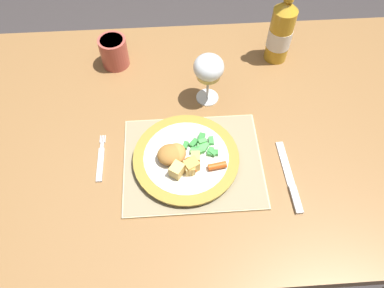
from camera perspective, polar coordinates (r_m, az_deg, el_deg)
ground_plane at (r=1.64m, az=-0.76°, el=-13.08°), size 6.00×6.00×0.00m
dining_table at (r=1.06m, az=-1.15°, el=-0.49°), size 1.44×0.83×0.74m
placemat at (r=0.92m, az=0.12°, el=-2.80°), size 0.34×0.27×0.01m
dinner_plate at (r=0.91m, az=-0.65°, el=-2.20°), size 0.26×0.26×0.02m
breaded_croquettes at (r=0.89m, az=-2.96°, el=-1.54°), size 0.08×0.07×0.04m
green_beans_pile at (r=0.92m, az=1.54°, el=-0.44°), size 0.09×0.07×0.02m
glazed_carrots at (r=0.88m, az=1.18°, el=-3.34°), size 0.10×0.04×0.02m
fork at (r=0.95m, az=-13.73°, el=-2.55°), size 0.02×0.14×0.01m
table_knife at (r=0.93m, az=14.81°, el=-5.67°), size 0.03×0.20×0.01m
wine_glass at (r=0.97m, az=2.55°, el=11.30°), size 0.08×0.08×0.15m
bottle at (r=1.13m, az=13.41°, el=16.42°), size 0.07×0.07×0.26m
roast_potatoes at (r=0.88m, az=-0.67°, el=-3.46°), size 0.08×0.07×0.03m
drinking_cup at (r=1.14m, az=-11.82°, el=13.65°), size 0.08×0.08×0.09m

